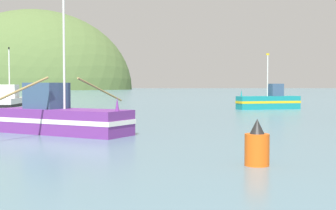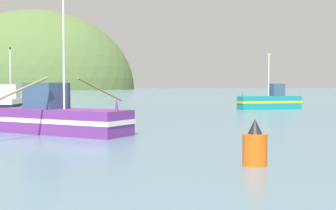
{
  "view_description": "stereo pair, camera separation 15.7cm",
  "coord_description": "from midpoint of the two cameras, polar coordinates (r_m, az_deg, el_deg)",
  "views": [
    {
      "loc": [
        1.81,
        -3.07,
        2.71
      ],
      "look_at": [
        2.5,
        26.53,
        1.4
      ],
      "focal_mm": 51.06,
      "sensor_mm": 36.0,
      "label": 1
    },
    {
      "loc": [
        1.97,
        -3.07,
        2.71
      ],
      "look_at": [
        2.5,
        26.53,
        1.4
      ],
      "focal_mm": 51.06,
      "sensor_mm": 36.0,
      "label": 2
    }
  ],
  "objects": [
    {
      "name": "hill_mid_right",
      "position": [
        245.41,
        -15.63,
        1.81
      ],
      "size": [
        96.0,
        76.8,
        78.36
      ],
      "primitive_type": "ellipsoid",
      "color": "#516B38",
      "rests_on": "ground"
    },
    {
      "name": "fishing_boat_teal",
      "position": [
        52.42,
        11.88,
        0.46
      ],
      "size": [
        7.14,
        3.41,
        5.98
      ],
      "rotation": [
        0.0,
        0.0,
        3.4
      ],
      "color": "#147F84",
      "rests_on": "ground"
    },
    {
      "name": "fishing_boat_purple",
      "position": [
        26.67,
        -12.77,
        -1.44
      ],
      "size": [
        7.92,
        9.56,
        7.68
      ],
      "rotation": [
        0.0,
        0.0,
        5.76
      ],
      "color": "#6B2D84",
      "rests_on": "ground"
    },
    {
      "name": "fishing_boat_white",
      "position": [
        46.52,
        -18.72,
        0.18
      ],
      "size": [
        2.5,
        6.16,
        6.15
      ],
      "rotation": [
        0.0,
        0.0,
        1.59
      ],
      "color": "white",
      "rests_on": "ground"
    },
    {
      "name": "channel_buoy",
      "position": [
        16.11,
        10.3,
        -4.88
      ],
      "size": [
        0.82,
        0.82,
        1.56
      ],
      "color": "#E55914",
      "rests_on": "ground"
    }
  ]
}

